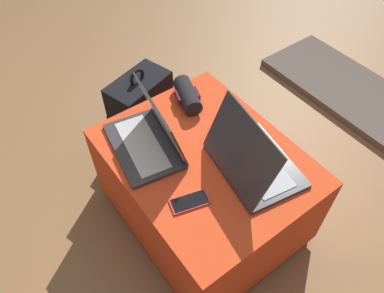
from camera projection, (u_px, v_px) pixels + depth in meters
The scene contains 8 objects.
ground_plane at pixel (203, 216), 1.81m from camera, with size 14.00×14.00×0.00m, color olive.
ottoman at pixel (204, 189), 1.63m from camera, with size 0.81×0.65×0.46m.
laptop_near at pixel (149, 136), 1.45m from camera, with size 0.38×0.28×0.23m.
laptop_far at pixel (250, 160), 1.37m from camera, with size 0.39×0.32×0.26m.
cell_phone at pixel (190, 202), 1.31m from camera, with size 0.10×0.15×0.01m.
backpack at pixel (141, 117), 1.93m from camera, with size 0.29×0.34×0.54m.
wrist_brace at pixel (187, 95), 1.62m from camera, with size 0.20×0.14×0.08m.
fireplace_hearth at pixel (370, 104), 2.29m from camera, with size 1.40×0.50×0.04m.
Camera 1 is at (0.71, -0.59, 1.59)m, focal length 35.00 mm.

